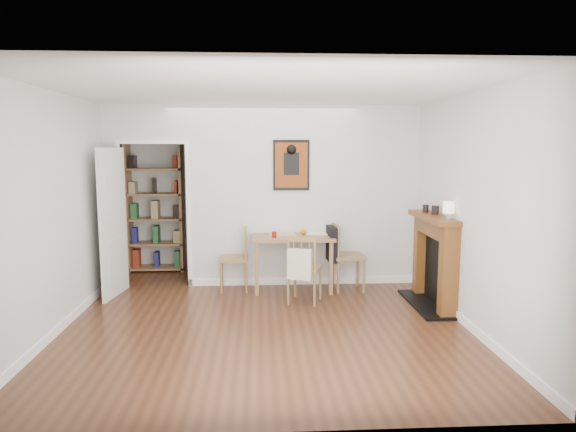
{
  "coord_description": "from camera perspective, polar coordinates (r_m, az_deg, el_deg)",
  "views": [
    {
      "loc": [
        -0.06,
        -5.99,
        2.0
      ],
      "look_at": [
        0.31,
        0.6,
        1.12
      ],
      "focal_mm": 32.0,
      "sensor_mm": 36.0,
      "label": 1
    }
  ],
  "objects": [
    {
      "name": "chair_left",
      "position": [
        7.26,
        -6.04,
        -4.8
      ],
      "size": [
        0.46,
        0.46,
        0.89
      ],
      "color": "olive",
      "rests_on": "ground"
    },
    {
      "name": "chair_right",
      "position": [
        7.28,
        6.56,
        -4.42
      ],
      "size": [
        0.56,
        0.5,
        0.94
      ],
      "color": "olive",
      "rests_on": "ground"
    },
    {
      "name": "bookshelf",
      "position": [
        8.57,
        -14.52,
        1.0
      ],
      "size": [
        0.89,
        0.36,
        2.13
      ],
      "color": "#926644",
      "rests_on": "ground"
    },
    {
      "name": "chair_front",
      "position": [
        6.67,
        1.83,
        -5.81
      ],
      "size": [
        0.57,
        0.6,
        0.89
      ],
      "color": "olive",
      "rests_on": "ground"
    },
    {
      "name": "ceramic_jar_a",
      "position": [
        6.75,
        16.04,
        0.65
      ],
      "size": [
        0.09,
        0.09,
        0.11
      ],
      "primitive_type": "cylinder",
      "color": "black",
      "rests_on": "fireplace"
    },
    {
      "name": "placemat",
      "position": [
        7.28,
        -0.61,
        -2.05
      ],
      "size": [
        0.38,
        0.31,
        0.0
      ],
      "primitive_type": "cube",
      "rotation": [
        0.0,
        0.0,
        0.11
      ],
      "color": "beige",
      "rests_on": "dining_table"
    },
    {
      "name": "red_glass",
      "position": [
        7.04,
        -1.55,
        -2.06
      ],
      "size": [
        0.06,
        0.06,
        0.08
      ],
      "primitive_type": "cylinder",
      "color": "maroon",
      "rests_on": "dining_table"
    },
    {
      "name": "dining_table",
      "position": [
        7.23,
        0.51,
        -2.89
      ],
      "size": [
        1.14,
        0.72,
        0.78
      ],
      "color": "#926644",
      "rests_on": "ground"
    },
    {
      "name": "mantel_lamp",
      "position": [
        6.3,
        17.43,
        0.81
      ],
      "size": [
        0.14,
        0.14,
        0.21
      ],
      "color": "silver",
      "rests_on": "fireplace"
    },
    {
      "name": "room_shell",
      "position": [
        7.37,
        -1.97,
        2.15
      ],
      "size": [
        5.2,
        5.2,
        5.2
      ],
      "color": "silver",
      "rests_on": "ground"
    },
    {
      "name": "fireplace",
      "position": [
        6.77,
        16.05,
        -4.48
      ],
      "size": [
        0.45,
        1.25,
        1.16
      ],
      "color": "brown",
      "rests_on": "ground"
    },
    {
      "name": "ground",
      "position": [
        6.32,
        -2.55,
        -10.85
      ],
      "size": [
        5.2,
        5.2,
        0.0
      ],
      "primitive_type": "plane",
      "color": "#502D1A",
      "rests_on": "ground"
    },
    {
      "name": "notebook",
      "position": [
        7.35,
        3.28,
        -1.93
      ],
      "size": [
        0.32,
        0.25,
        0.01
      ],
      "primitive_type": "cube",
      "rotation": [
        0.0,
        0.0,
        -0.13
      ],
      "color": "white",
      "rests_on": "dining_table"
    },
    {
      "name": "orange_fruit",
      "position": [
        7.28,
        1.71,
        -1.74
      ],
      "size": [
        0.08,
        0.08,
        0.08
      ],
      "primitive_type": "sphere",
      "color": "orange",
      "rests_on": "dining_table"
    },
    {
      "name": "ceramic_jar_b",
      "position": [
        6.94,
        15.05,
        0.82
      ],
      "size": [
        0.08,
        0.08,
        0.1
      ],
      "primitive_type": "cylinder",
      "color": "black",
      "rests_on": "fireplace"
    }
  ]
}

